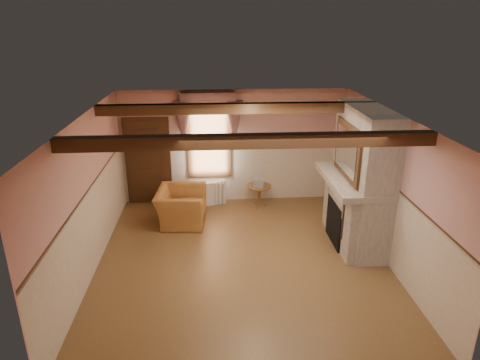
{
  "coord_description": "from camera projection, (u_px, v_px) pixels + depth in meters",
  "views": [
    {
      "loc": [
        -0.53,
        -7.12,
        4.35
      ],
      "look_at": [
        0.01,
        0.8,
        1.35
      ],
      "focal_mm": 32.0,
      "sensor_mm": 36.0,
      "label": 1
    }
  ],
  "objects": [
    {
      "name": "book_stack",
      "position": [
        258.0,
        182.0,
        10.35
      ],
      "size": [
        0.3,
        0.35,
        0.2
      ],
      "primitive_type": "cube",
      "rotation": [
        0.0,
        0.0,
        -0.14
      ],
      "color": "#B7AD8C",
      "rests_on": "side_table"
    },
    {
      "name": "radiator",
      "position": [
        212.0,
        193.0,
        10.59
      ],
      "size": [
        0.72,
        0.39,
        0.6
      ],
      "primitive_type": "cube",
      "rotation": [
        0.0,
        0.0,
        0.31
      ],
      "color": "silver",
      "rests_on": "floor"
    },
    {
      "name": "mantel_clock",
      "position": [
        342.0,
        160.0,
        9.13
      ],
      "size": [
        0.14,
        0.24,
        0.2
      ],
      "primitive_type": "cube",
      "color": "black",
      "rests_on": "mantel"
    },
    {
      "name": "oil_lamp",
      "position": [
        348.0,
        164.0,
        8.75
      ],
      "size": [
        0.11,
        0.11,
        0.28
      ],
      "primitive_type": "cylinder",
      "color": "gold",
      "rests_on": "mantel"
    },
    {
      "name": "window_drapes",
      "position": [
        208.0,
        114.0,
        10.07
      ],
      "size": [
        1.3,
        0.14,
        1.4
      ],
      "primitive_type": "cube",
      "color": "gray",
      "rests_on": "wall_back"
    },
    {
      "name": "fireplace",
      "position": [
        363.0,
        178.0,
        8.44
      ],
      "size": [
        0.85,
        2.0,
        2.8
      ],
      "primitive_type": "cube",
      "color": "gray",
      "rests_on": "floor"
    },
    {
      "name": "firebox",
      "position": [
        338.0,
        222.0,
        8.74
      ],
      "size": [
        0.2,
        0.95,
        0.9
      ],
      "primitive_type": "cube",
      "color": "black",
      "rests_on": "floor"
    },
    {
      "name": "side_table",
      "position": [
        259.0,
        196.0,
        10.49
      ],
      "size": [
        0.68,
        0.68,
        0.55
      ],
      "primitive_type": "cylinder",
      "rotation": [
        0.0,
        0.0,
        0.2
      ],
      "color": "brown",
      "rests_on": "floor"
    },
    {
      "name": "candle_red",
      "position": [
        365.0,
        185.0,
        7.81
      ],
      "size": [
        0.06,
        0.06,
        0.16
      ],
      "primitive_type": "cylinder",
      "color": "#B21A15",
      "rests_on": "mantel"
    },
    {
      "name": "bowl",
      "position": [
        355.0,
        177.0,
        8.34
      ],
      "size": [
        0.32,
        0.32,
        0.08
      ],
      "primitive_type": "imported",
      "color": "brown",
      "rests_on": "mantel"
    },
    {
      "name": "wall_front",
      "position": [
        262.0,
        292.0,
        4.92
      ],
      "size": [
        5.5,
        0.02,
        2.8
      ],
      "primitive_type": "cube",
      "color": "#CD938E",
      "rests_on": "floor"
    },
    {
      "name": "door",
      "position": [
        148.0,
        163.0,
        10.46
      ],
      "size": [
        1.1,
        0.1,
        2.1
      ],
      "primitive_type": "cube",
      "color": "black",
      "rests_on": "floor"
    },
    {
      "name": "wall_right",
      "position": [
        391.0,
        189.0,
        7.9
      ],
      "size": [
        0.02,
        6.0,
        2.8
      ],
      "primitive_type": "cube",
      "color": "#CD938E",
      "rests_on": "floor"
    },
    {
      "name": "wall_left",
      "position": [
        87.0,
        197.0,
        7.55
      ],
      "size": [
        0.02,
        6.0,
        2.8
      ],
      "primitive_type": "cube",
      "color": "#CD938E",
      "rests_on": "floor"
    },
    {
      "name": "window",
      "position": [
        209.0,
        137.0,
        10.37
      ],
      "size": [
        1.06,
        0.08,
        2.02
      ],
      "primitive_type": "cube",
      "color": "white",
      "rests_on": "wall_back"
    },
    {
      "name": "ceiling_beam_front",
      "position": [
        249.0,
        141.0,
        6.14
      ],
      "size": [
        5.5,
        0.18,
        0.2
      ],
      "primitive_type": "cube",
      "color": "black",
      "rests_on": "ceiling"
    },
    {
      "name": "ceiling",
      "position": [
        243.0,
        116.0,
        7.23
      ],
      "size": [
        5.5,
        6.0,
        0.01
      ],
      "primitive_type": "cube",
      "color": "silver",
      "rests_on": "wall_back"
    },
    {
      "name": "overmantel_mirror",
      "position": [
        347.0,
        151.0,
        8.21
      ],
      "size": [
        0.06,
        1.44,
        1.04
      ],
      "primitive_type": "cube",
      "color": "silver",
      "rests_on": "fireplace"
    },
    {
      "name": "wall_back",
      "position": [
        234.0,
        146.0,
        10.52
      ],
      "size": [
        5.5,
        0.02,
        2.8
      ],
      "primitive_type": "cube",
      "color": "#CD938E",
      "rests_on": "floor"
    },
    {
      "name": "jar_yellow",
      "position": [
        357.0,
        177.0,
        8.24
      ],
      "size": [
        0.06,
        0.06,
        0.12
      ],
      "primitive_type": "cylinder",
      "color": "gold",
      "rests_on": "mantel"
    },
    {
      "name": "wainscot",
      "position": [
        242.0,
        225.0,
        7.95
      ],
      "size": [
        5.5,
        6.0,
        1.5
      ],
      "primitive_type": null,
      "color": "beige",
      "rests_on": "floor"
    },
    {
      "name": "mantel",
      "position": [
        354.0,
        180.0,
        8.44
      ],
      "size": [
        1.05,
        2.05,
        0.12
      ],
      "primitive_type": "cube",
      "color": "gray",
      "rests_on": "fireplace"
    },
    {
      "name": "armchair",
      "position": [
        181.0,
        206.0,
        9.63
      ],
      "size": [
        1.14,
        1.28,
        0.78
      ],
      "primitive_type": "imported",
      "rotation": [
        0.0,
        0.0,
        1.49
      ],
      "color": "#9E662D",
      "rests_on": "floor"
    },
    {
      "name": "floor",
      "position": [
        242.0,
        260.0,
        8.22
      ],
      "size": [
        5.5,
        6.0,
        0.01
      ],
      "primitive_type": "cube",
      "color": "brown",
      "rests_on": "ground"
    },
    {
      "name": "chair_rail",
      "position": [
        243.0,
        188.0,
        7.69
      ],
      "size": [
        5.5,
        6.0,
        0.08
      ],
      "primitive_type": null,
      "color": "black",
      "rests_on": "wainscot"
    },
    {
      "name": "ceiling_beam_back",
      "position": [
        238.0,
        108.0,
        8.38
      ],
      "size": [
        5.5,
        0.18,
        0.2
      ],
      "primitive_type": "cube",
      "color": "black",
      "rests_on": "ceiling"
    }
  ]
}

